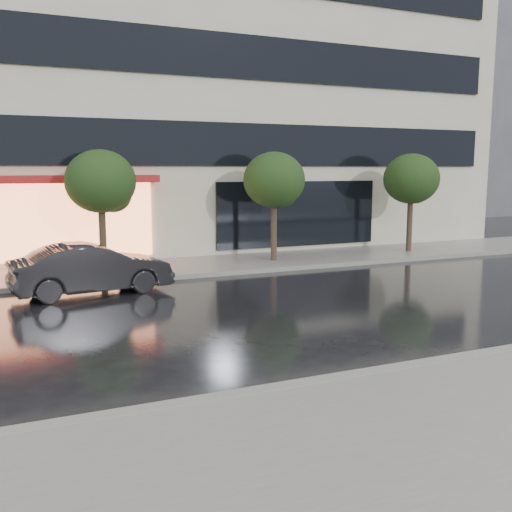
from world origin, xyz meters
TOP-DOWN VIEW (x-y plane):
  - ground at (0.00, 0.00)m, footprint 120.00×120.00m
  - sidewalk_near at (0.00, -3.25)m, footprint 60.00×4.50m
  - sidewalk_far at (0.00, 10.25)m, footprint 60.00×3.50m
  - curb_near at (0.00, -1.00)m, footprint 60.00×0.25m
  - curb_far at (0.00, 8.50)m, footprint 60.00×0.25m
  - office_building at (-0.00, 17.97)m, footprint 30.00×12.76m
  - bg_building_right at (26.00, 28.00)m, footprint 12.00×12.00m
  - tree_mid_west at (-2.94, 10.03)m, footprint 2.20×2.20m
  - tree_mid_east at (3.06, 10.03)m, footprint 2.20×2.20m
  - tree_far_east at (9.06, 10.03)m, footprint 2.20×2.20m
  - parked_car at (-3.70, 7.34)m, footprint 4.39×2.03m

SIDE VIEW (x-z plane):
  - ground at x=0.00m, z-range 0.00..0.00m
  - sidewalk_near at x=0.00m, z-range 0.00..0.12m
  - sidewalk_far at x=0.00m, z-range 0.00..0.12m
  - curb_near at x=0.00m, z-range 0.00..0.14m
  - curb_far at x=0.00m, z-range 0.00..0.14m
  - parked_car at x=-3.70m, z-range 0.00..1.39m
  - tree_mid_west at x=-2.94m, z-range 0.93..4.92m
  - tree_mid_east at x=3.06m, z-range 0.93..4.92m
  - tree_far_east at x=9.06m, z-range 0.93..4.92m
  - bg_building_right at x=26.00m, z-range 0.00..16.00m
  - office_building at x=0.00m, z-range 0.00..18.00m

